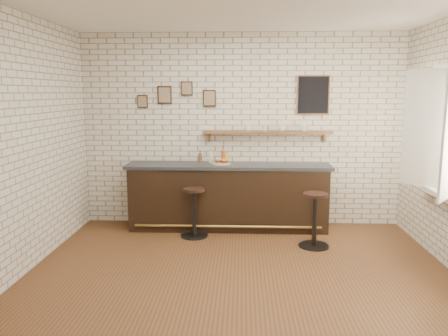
# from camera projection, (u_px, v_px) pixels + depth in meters

# --- Properties ---
(ground) EXTENTS (5.00, 5.00, 0.00)m
(ground) POSITION_uv_depth(u_px,v_px,m) (240.00, 272.00, 5.15)
(ground) COLOR brown
(ground) RESTS_ON ground
(bar_counter) EXTENTS (3.10, 0.65, 1.01)m
(bar_counter) POSITION_uv_depth(u_px,v_px,m) (228.00, 196.00, 6.74)
(bar_counter) COLOR black
(bar_counter) RESTS_ON ground
(sandwich_plate) EXTENTS (0.28, 0.28, 0.01)m
(sandwich_plate) POSITION_uv_depth(u_px,v_px,m) (221.00, 164.00, 6.68)
(sandwich_plate) COLOR white
(sandwich_plate) RESTS_ON bar_counter
(ciabatta_sandwich) EXTENTS (0.24, 0.18, 0.07)m
(ciabatta_sandwich) POSITION_uv_depth(u_px,v_px,m) (222.00, 161.00, 6.67)
(ciabatta_sandwich) COLOR tan
(ciabatta_sandwich) RESTS_ON sandwich_plate
(potato_chips) EXTENTS (0.26, 0.19, 0.00)m
(potato_chips) POSITION_uv_depth(u_px,v_px,m) (220.00, 163.00, 6.68)
(potato_chips) COLOR #E3AD50
(potato_chips) RESTS_ON sandwich_plate
(bitters_bottle_brown) EXTENTS (0.06, 0.06, 0.19)m
(bitters_bottle_brown) POSITION_uv_depth(u_px,v_px,m) (200.00, 158.00, 6.79)
(bitters_bottle_brown) COLOR brown
(bitters_bottle_brown) RESTS_ON bar_counter
(bitters_bottle_white) EXTENTS (0.05, 0.05, 0.21)m
(bitters_bottle_white) POSITION_uv_depth(u_px,v_px,m) (211.00, 157.00, 6.78)
(bitters_bottle_white) COLOR silver
(bitters_bottle_white) RESTS_ON bar_counter
(bitters_bottle_amber) EXTENTS (0.06, 0.06, 0.25)m
(bitters_bottle_amber) POSITION_uv_depth(u_px,v_px,m) (223.00, 156.00, 6.77)
(bitters_bottle_amber) COLOR #9F4E19
(bitters_bottle_amber) RESTS_ON bar_counter
(condiment_bottle_yellow) EXTENTS (0.05, 0.05, 0.17)m
(condiment_bottle_yellow) POSITION_uv_depth(u_px,v_px,m) (227.00, 158.00, 6.77)
(condiment_bottle_yellow) COLOR gold
(condiment_bottle_yellow) RESTS_ON bar_counter
(bar_stool_left) EXTENTS (0.40, 0.40, 0.72)m
(bar_stool_left) POSITION_uv_depth(u_px,v_px,m) (194.00, 211.00, 6.36)
(bar_stool_left) COLOR black
(bar_stool_left) RESTS_ON ground
(bar_stool_right) EXTENTS (0.42, 0.42, 0.75)m
(bar_stool_right) POSITION_uv_depth(u_px,v_px,m) (315.00, 218.00, 5.93)
(bar_stool_right) COLOR black
(bar_stool_right) RESTS_ON ground
(wall_shelf) EXTENTS (2.00, 0.18, 0.18)m
(wall_shelf) POSITION_uv_depth(u_px,v_px,m) (267.00, 132.00, 6.75)
(wall_shelf) COLOR brown
(wall_shelf) RESTS_ON ground
(shelf_cup_a) EXTENTS (0.14, 0.14, 0.09)m
(shelf_cup_a) POSITION_uv_depth(u_px,v_px,m) (248.00, 128.00, 6.75)
(shelf_cup_a) COLOR white
(shelf_cup_a) RESTS_ON wall_shelf
(shelf_cup_b) EXTENTS (0.13, 0.13, 0.08)m
(shelf_cup_b) POSITION_uv_depth(u_px,v_px,m) (264.00, 128.00, 6.74)
(shelf_cup_b) COLOR white
(shelf_cup_b) RESTS_ON wall_shelf
(shelf_cup_c) EXTENTS (0.15, 0.15, 0.09)m
(shelf_cup_c) POSITION_uv_depth(u_px,v_px,m) (282.00, 128.00, 6.73)
(shelf_cup_c) COLOR white
(shelf_cup_c) RESTS_ON wall_shelf
(shelf_cup_d) EXTENTS (0.12, 0.12, 0.09)m
(shelf_cup_d) POSITION_uv_depth(u_px,v_px,m) (304.00, 128.00, 6.71)
(shelf_cup_d) COLOR white
(shelf_cup_d) RESTS_ON wall_shelf
(back_wall_decor) EXTENTS (2.96, 0.02, 0.56)m
(back_wall_decor) POSITION_uv_depth(u_px,v_px,m) (256.00, 95.00, 6.74)
(back_wall_decor) COLOR black
(back_wall_decor) RESTS_ON ground
(window_sill) EXTENTS (0.20, 1.35, 0.06)m
(window_sill) POSITION_uv_depth(u_px,v_px,m) (442.00, 194.00, 5.19)
(window_sill) COLOR white
(window_sill) RESTS_ON ground
(casement_window) EXTENTS (0.40, 1.30, 1.56)m
(casement_window) POSITION_uv_depth(u_px,v_px,m) (444.00, 131.00, 5.06)
(casement_window) COLOR white
(casement_window) RESTS_ON ground
(book_lower) EXTENTS (0.23, 0.28, 0.02)m
(book_lower) POSITION_uv_depth(u_px,v_px,m) (443.00, 191.00, 5.13)
(book_lower) COLOR tan
(book_lower) RESTS_ON window_sill
(book_upper) EXTENTS (0.18, 0.23, 0.02)m
(book_upper) POSITION_uv_depth(u_px,v_px,m) (443.00, 190.00, 5.13)
(book_upper) COLOR tan
(book_upper) RESTS_ON book_lower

